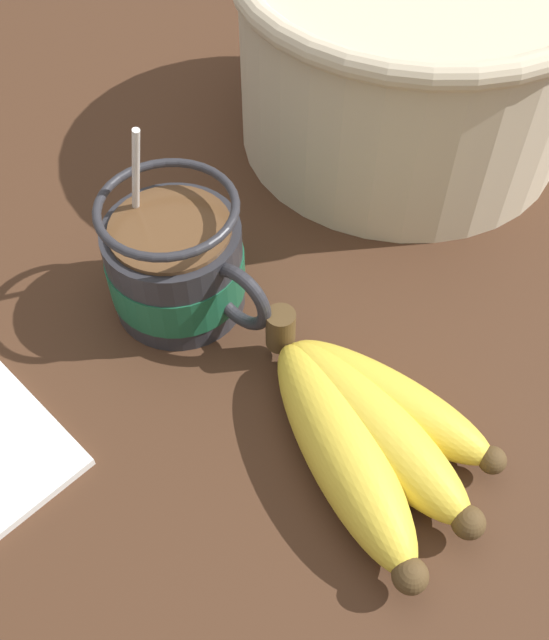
# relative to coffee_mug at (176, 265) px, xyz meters

# --- Properties ---
(table) EXTENTS (1.10, 1.10, 0.03)m
(table) POSITION_rel_coffee_mug_xyz_m (0.06, 0.00, -0.06)
(table) COLOR #422819
(table) RESTS_ON ground
(coffee_mug) EXTENTS (0.13, 0.10, 0.14)m
(coffee_mug) POSITION_rel_coffee_mug_xyz_m (0.00, 0.00, 0.00)
(coffee_mug) COLOR #28282D
(coffee_mug) RESTS_ON table
(banana_bunch) EXTENTS (0.18, 0.13, 0.04)m
(banana_bunch) POSITION_rel_coffee_mug_xyz_m (0.17, -0.02, -0.02)
(banana_bunch) COLOR #4C381E
(banana_bunch) RESTS_ON table
(woven_basket) EXTENTS (0.29, 0.29, 0.16)m
(woven_basket) POSITION_rel_coffee_mug_xyz_m (0.02, 0.27, 0.04)
(woven_basket) COLOR beige
(woven_basket) RESTS_ON table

